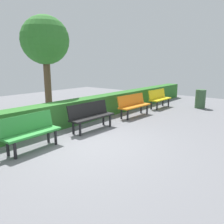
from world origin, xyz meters
name	(u,v)px	position (x,y,z in m)	size (l,w,h in m)	color
ground_plane	(87,143)	(0.00, 0.00, 0.00)	(20.85, 20.85, 0.00)	slate
bench_yellow	(159,98)	(-5.61, -0.79, 0.48)	(1.45, 0.49, 0.86)	yellow
bench_orange	(133,104)	(-3.39, -0.77, 0.48)	(1.65, 0.54, 0.86)	orange
bench_black	(91,115)	(-0.99, -0.79, 0.48)	(1.64, 0.50, 0.86)	black
bench_green	(31,130)	(1.13, -0.77, 0.48)	(1.44, 0.51, 0.86)	#2D8C38
hedge_row	(71,113)	(-1.03, -1.79, 0.41)	(16.85, 0.61, 0.82)	#2D6B28
tree_near	(45,41)	(-1.59, -3.80, 2.92)	(1.90, 1.90, 3.92)	brown
trash_bin	(200,99)	(-6.78, 0.77, 0.43)	(0.46, 0.46, 0.87)	#385938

